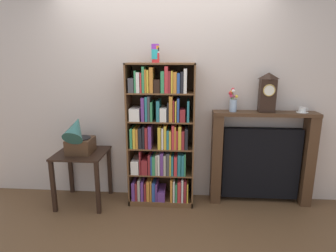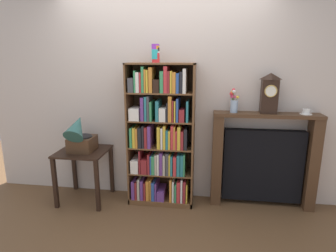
% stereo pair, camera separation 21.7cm
% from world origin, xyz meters
% --- Properties ---
extents(ground_plane, '(7.83, 6.40, 0.02)m').
position_xyz_m(ground_plane, '(0.00, 0.00, -0.01)').
color(ground_plane, brown).
extents(wall_back, '(4.83, 0.08, 2.60)m').
position_xyz_m(wall_back, '(0.13, 0.35, 1.30)').
color(wall_back, beige).
rests_on(wall_back, ground).
extents(bookshelf, '(0.78, 0.35, 1.70)m').
position_xyz_m(bookshelf, '(-0.01, 0.12, 0.80)').
color(bookshelf, brown).
rests_on(bookshelf, ground).
extents(cup_stack, '(0.09, 0.09, 0.20)m').
position_xyz_m(cup_stack, '(-0.06, 0.15, 1.80)').
color(cup_stack, red).
rests_on(cup_stack, bookshelf).
extents(side_table_left, '(0.59, 0.56, 0.65)m').
position_xyz_m(side_table_left, '(-0.96, 0.03, 0.51)').
color(side_table_left, black).
rests_on(side_table_left, ground).
extents(gramophone, '(0.29, 0.44, 0.51)m').
position_xyz_m(gramophone, '(-0.96, -0.02, 0.86)').
color(gramophone, '#472D1C').
rests_on(gramophone, side_table_left).
extents(fireplace_mantel, '(1.20, 0.22, 1.14)m').
position_xyz_m(fireplace_mantel, '(1.21, 0.22, 0.56)').
color(fireplace_mantel, '#472D1C').
rests_on(fireplace_mantel, ground).
extents(mantel_clock, '(0.18, 0.13, 0.45)m').
position_xyz_m(mantel_clock, '(1.22, 0.19, 1.37)').
color(mantel_clock, black).
rests_on(mantel_clock, fireplace_mantel).
extents(flower_vase, '(0.11, 0.11, 0.28)m').
position_xyz_m(flower_vase, '(0.83, 0.20, 1.26)').
color(flower_vase, '#99B2D1').
rests_on(flower_vase, fireplace_mantel).
extents(teacup_with_saucer, '(0.13, 0.13, 0.06)m').
position_xyz_m(teacup_with_saucer, '(1.62, 0.20, 1.17)').
color(teacup_with_saucer, white).
rests_on(teacup_with_saucer, fireplace_mantel).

